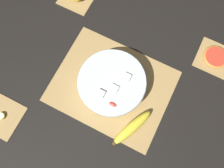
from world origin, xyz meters
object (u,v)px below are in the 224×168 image
at_px(fruit_salad_bowl, 112,83).
at_px(grapefruit_slice, 215,57).
at_px(banana_coin_single, 1,116).
at_px(whole_banana, 132,128).

xyz_separation_m(fruit_salad_bowl, grapefruit_slice, (-0.32, -0.30, -0.03)).
distance_m(fruit_salad_bowl, grapefruit_slice, 0.44).
height_order(fruit_salad_bowl, banana_coin_single, fruit_salad_bowl).
distance_m(whole_banana, grapefruit_slice, 0.45).
relative_size(banana_coin_single, grapefruit_slice, 0.31).
xyz_separation_m(whole_banana, grapefruit_slice, (-0.18, -0.41, -0.01)).
bearing_deg(grapefruit_slice, banana_coin_single, 42.63).
bearing_deg(fruit_salad_bowl, whole_banana, 140.51).
bearing_deg(banana_coin_single, whole_banana, -158.41).
distance_m(whole_banana, banana_coin_single, 0.50).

